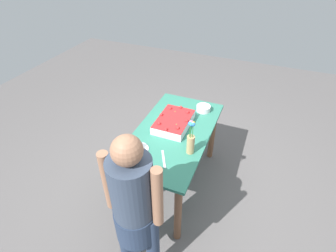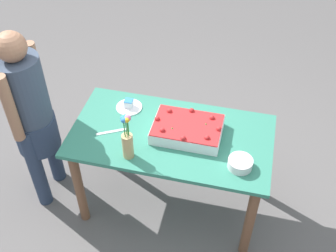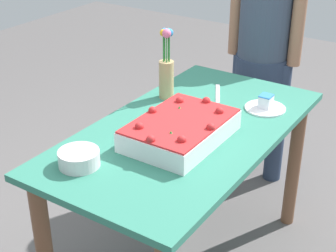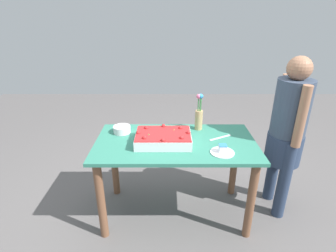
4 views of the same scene
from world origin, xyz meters
name	(u,v)px [view 2 (image 2 of 4)]	position (x,y,z in m)	size (l,w,h in m)	color
ground_plane	(171,202)	(0.00, 0.00, 0.00)	(8.00, 8.00, 0.00)	#5C5857
dining_table	(171,149)	(0.00, 0.00, 0.64)	(1.39, 0.74, 0.78)	#307762
sheet_cake	(187,129)	(-0.11, -0.03, 0.82)	(0.47, 0.32, 0.11)	white
serving_plate_with_slice	(129,106)	(0.37, -0.20, 0.79)	(0.19, 0.19, 0.07)	white
cake_knife	(113,131)	(0.40, 0.07, 0.78)	(0.23, 0.02, 0.00)	silver
flower_vase	(127,140)	(0.22, 0.26, 0.92)	(0.07, 0.07, 0.35)	tan
fruit_bowl	(240,163)	(-0.49, 0.18, 0.81)	(0.16, 0.16, 0.06)	silver
person_standing	(30,112)	(1.00, 0.09, 0.85)	(0.31, 0.45, 1.49)	#28364F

